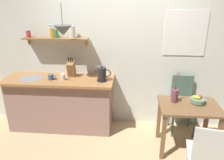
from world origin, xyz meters
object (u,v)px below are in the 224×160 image
at_px(dining_chair_far, 182,102).
at_px(electric_kettle, 102,74).
at_px(dining_chair_near, 208,153).
at_px(coffee_mug_spare, 63,77).
at_px(pendant_lamp, 63,30).
at_px(fruit_bowl, 198,100).
at_px(twig_vase, 175,95).
at_px(knife_block, 71,69).
at_px(dining_table, 188,114).
at_px(coffee_mug_by_sink, 51,77).

bearing_deg(dining_chair_far, electric_kettle, -172.74).
xyz_separation_m(dining_chair_near, dining_chair_far, (-0.02, 1.28, 0.02)).
distance_m(coffee_mug_spare, pendant_lamp, 0.77).
height_order(coffee_mug_spare, pendant_lamp, pendant_lamp).
height_order(fruit_bowl, electric_kettle, electric_kettle).
relative_size(dining_chair_near, twig_vase, 1.93).
xyz_separation_m(fruit_bowl, knife_block, (-1.98, 0.46, 0.27)).
distance_m(dining_table, electric_kettle, 1.43).
xyz_separation_m(fruit_bowl, twig_vase, (-0.33, 0.01, 0.05)).
bearing_deg(dining_table, knife_block, 163.61).
relative_size(fruit_bowl, knife_block, 0.62).
xyz_separation_m(twig_vase, coffee_mug_spare, (-1.74, 0.29, 0.13)).
height_order(fruit_bowl, coffee_mug_spare, coffee_mug_spare).
xyz_separation_m(electric_kettle, pendant_lamp, (-0.56, -0.08, 0.69)).
xyz_separation_m(dining_chair_far, coffee_mug_spare, (-1.98, -0.17, 0.45)).
relative_size(electric_kettle, pendant_lamp, 0.55).
relative_size(dining_chair_far, electric_kettle, 3.82).
relative_size(dining_chair_near, dining_chair_far, 0.92).
relative_size(twig_vase, knife_block, 1.36).
relative_size(dining_table, fruit_bowl, 3.95).
relative_size(twig_vase, coffee_mug_by_sink, 3.57).
distance_m(dining_chair_near, knife_block, 2.36).
relative_size(dining_chair_far, coffee_mug_spare, 8.03).
bearing_deg(coffee_mug_spare, pendant_lamp, -41.46).
bearing_deg(coffee_mug_by_sink, dining_chair_far, 4.89).
bearing_deg(dining_chair_far, coffee_mug_spare, -175.08).
relative_size(dining_table, electric_kettle, 3.32).
bearing_deg(knife_block, pendant_lamp, -93.32).
height_order(fruit_bowl, twig_vase, twig_vase).
height_order(dining_chair_far, fruit_bowl, dining_chair_far).
bearing_deg(fruit_bowl, dining_chair_far, 101.84).
distance_m(dining_chair_near, fruit_bowl, 0.87).
xyz_separation_m(knife_block, coffee_mug_by_sink, (-0.29, -0.18, -0.09)).
height_order(knife_block, coffee_mug_by_sink, knife_block).
height_order(dining_table, twig_vase, twig_vase).
bearing_deg(electric_kettle, dining_table, -16.10).
bearing_deg(pendant_lamp, coffee_mug_spare, 138.54).
distance_m(dining_chair_far, knife_block, 1.96).
height_order(dining_table, dining_chair_far, dining_chair_far).
bearing_deg(dining_table, fruit_bowl, 31.41).
distance_m(twig_vase, coffee_mug_by_sink, 1.96).
bearing_deg(coffee_mug_by_sink, knife_block, 31.84).
relative_size(coffee_mug_by_sink, coffee_mug_spare, 1.08).
bearing_deg(twig_vase, electric_kettle, 165.30).
relative_size(electric_kettle, coffee_mug_by_sink, 1.95).
relative_size(fruit_bowl, electric_kettle, 0.84).
distance_m(twig_vase, pendant_lamp, 1.89).
xyz_separation_m(dining_chair_far, coffee_mug_by_sink, (-2.17, -0.19, 0.45)).
distance_m(knife_block, pendant_lamp, 0.71).
height_order(dining_table, dining_chair_near, dining_chair_near).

